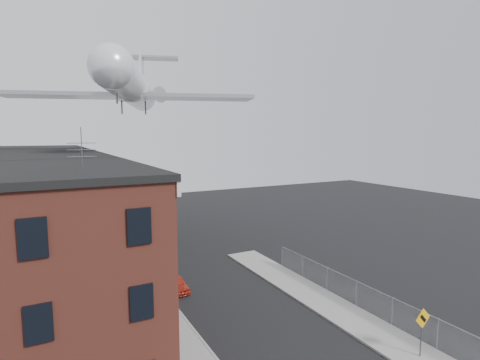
# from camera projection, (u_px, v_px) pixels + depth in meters

# --- Properties ---
(sidewalk_left) EXTENTS (3.00, 62.00, 0.12)m
(sidewalk_left) POSITION_uv_depth(u_px,v_px,m) (118.00, 255.00, 36.64)
(sidewalk_left) COLOR gray
(sidewalk_left) RESTS_ON ground
(sidewalk_right) EXTENTS (3.00, 26.00, 0.12)m
(sidewalk_right) POSITION_uv_depth(u_px,v_px,m) (329.00, 305.00, 25.98)
(sidewalk_right) COLOR gray
(sidewalk_right) RESTS_ON ground
(curb_left) EXTENTS (0.15, 62.00, 0.14)m
(curb_left) POSITION_uv_depth(u_px,v_px,m) (133.00, 253.00, 37.31)
(curb_left) COLOR gray
(curb_left) RESTS_ON ground
(curb_right) EXTENTS (0.15, 26.00, 0.14)m
(curb_right) POSITION_uv_depth(u_px,v_px,m) (313.00, 309.00, 25.30)
(curb_right) COLOR gray
(curb_right) RESTS_ON ground
(corner_building) EXTENTS (10.31, 12.30, 12.15)m
(corner_building) POSITION_uv_depth(u_px,v_px,m) (40.00, 273.00, 18.10)
(corner_building) COLOR #391A12
(corner_building) RESTS_ON ground
(row_house_a) EXTENTS (11.98, 7.00, 10.30)m
(row_house_a) POSITION_uv_depth(u_px,v_px,m) (40.00, 230.00, 26.45)
(row_house_a) COLOR slate
(row_house_a) RESTS_ON ground
(row_house_b) EXTENTS (11.98, 7.00, 10.30)m
(row_house_b) POSITION_uv_depth(u_px,v_px,m) (40.00, 212.00, 32.59)
(row_house_b) COLOR gray
(row_house_b) RESTS_ON ground
(row_house_c) EXTENTS (11.98, 7.00, 10.30)m
(row_house_c) POSITION_uv_depth(u_px,v_px,m) (40.00, 200.00, 38.72)
(row_house_c) COLOR slate
(row_house_c) RESTS_ON ground
(row_house_d) EXTENTS (11.98, 7.00, 10.30)m
(row_house_d) POSITION_uv_depth(u_px,v_px,m) (40.00, 191.00, 44.86)
(row_house_d) COLOR gray
(row_house_d) RESTS_ON ground
(row_house_e) EXTENTS (11.98, 7.00, 10.30)m
(row_house_e) POSITION_uv_depth(u_px,v_px,m) (40.00, 184.00, 51.00)
(row_house_e) COLOR slate
(row_house_e) RESTS_ON ground
(chainlink_fence) EXTENTS (0.06, 18.06, 1.90)m
(chainlink_fence) POSITION_uv_depth(u_px,v_px,m) (356.00, 293.00, 25.69)
(chainlink_fence) COLOR gray
(chainlink_fence) RESTS_ON ground
(warning_sign) EXTENTS (1.10, 0.11, 2.80)m
(warning_sign) POSITION_uv_depth(u_px,v_px,m) (422.00, 325.00, 19.65)
(warning_sign) COLOR #515156
(warning_sign) RESTS_ON ground
(utility_pole) EXTENTS (1.80, 0.26, 9.00)m
(utility_pole) POSITION_uv_depth(u_px,v_px,m) (128.00, 222.00, 30.78)
(utility_pole) COLOR black
(utility_pole) RESTS_ON ground
(street_tree) EXTENTS (3.22, 3.20, 5.20)m
(street_tree) POSITION_uv_depth(u_px,v_px,m) (112.00, 214.00, 39.78)
(street_tree) COLOR black
(street_tree) RESTS_ON ground
(car_near) EXTENTS (1.41, 3.28, 1.10)m
(car_near) POSITION_uv_depth(u_px,v_px,m) (176.00, 283.00, 28.51)
(car_near) COLOR #B32717
(car_near) RESTS_ON ground
(car_mid) EXTENTS (1.67, 3.74, 1.19)m
(car_mid) POSITION_uv_depth(u_px,v_px,m) (154.00, 243.00, 38.85)
(car_mid) COLOR black
(car_mid) RESTS_ON ground
(car_far) EXTENTS (1.91, 4.55, 1.31)m
(car_far) POSITION_uv_depth(u_px,v_px,m) (134.00, 229.00, 44.53)
(car_far) COLOR gray
(car_far) RESTS_ON ground
(airplane) EXTENTS (24.67, 28.24, 8.19)m
(airplane) POSITION_uv_depth(u_px,v_px,m) (133.00, 88.00, 39.44)
(airplane) COLOR silver
(airplane) RESTS_ON ground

